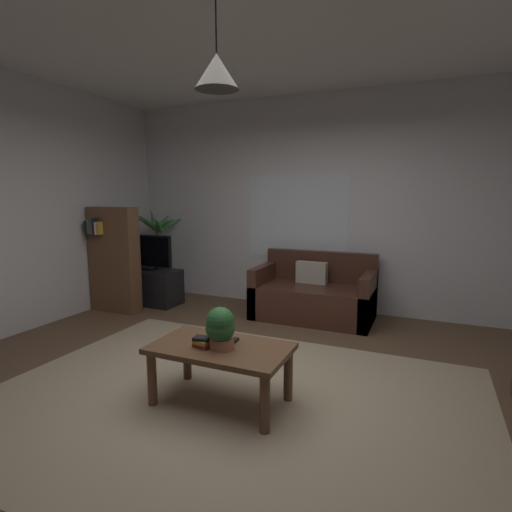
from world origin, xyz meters
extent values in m
cube|color=brown|center=(0.00, 0.00, -0.01)|extent=(5.79, 5.16, 0.02)
cube|color=tan|center=(0.00, -0.20, 0.00)|extent=(3.76, 2.84, 0.01)
cube|color=silver|center=(0.00, 2.61, 1.44)|extent=(5.91, 0.06, 2.88)
cube|color=white|center=(0.00, 0.00, 2.89)|extent=(5.79, 5.16, 0.02)
cube|color=white|center=(-0.38, 2.58, 1.26)|extent=(1.43, 0.01, 1.14)
cube|color=#47281E|center=(0.02, 2.07, 0.21)|extent=(1.48, 0.81, 0.42)
cube|color=#47281E|center=(0.02, 2.42, 0.62)|extent=(1.48, 0.12, 0.40)
cube|color=#47281E|center=(-0.66, 2.07, 0.32)|extent=(0.12, 0.81, 0.64)
cube|color=#47281E|center=(0.69, 2.07, 0.32)|extent=(0.12, 0.81, 0.64)
cube|color=#B7AD9E|center=(-0.05, 2.24, 0.56)|extent=(0.40, 0.14, 0.28)
cube|color=brown|center=(-0.05, -0.25, 0.43)|extent=(1.03, 0.59, 0.04)
cylinder|color=brown|center=(-0.50, -0.48, 0.20)|extent=(0.07, 0.07, 0.41)
cylinder|color=brown|center=(0.40, -0.48, 0.20)|extent=(0.07, 0.07, 0.41)
cylinder|color=brown|center=(-0.50, -0.01, 0.20)|extent=(0.07, 0.07, 0.41)
cylinder|color=brown|center=(0.40, -0.01, 0.20)|extent=(0.07, 0.07, 0.41)
cube|color=#B22D2D|center=(-0.16, -0.31, 0.46)|extent=(0.15, 0.12, 0.03)
cube|color=gold|center=(-0.16, -0.32, 0.49)|extent=(0.13, 0.12, 0.03)
cube|color=black|center=(-0.16, -0.32, 0.51)|extent=(0.13, 0.10, 0.02)
cube|color=black|center=(0.01, -0.17, 0.46)|extent=(0.05, 0.16, 0.02)
cylinder|color=#B77051|center=(-0.02, -0.28, 0.49)|extent=(0.18, 0.18, 0.08)
sphere|color=#2D6B33|center=(-0.02, -0.29, 0.60)|extent=(0.21, 0.21, 0.21)
sphere|color=#2D6B33|center=(-0.02, -0.30, 0.66)|extent=(0.20, 0.20, 0.20)
cube|color=black|center=(-2.34, 1.83, 0.25)|extent=(0.90, 0.44, 0.50)
cube|color=black|center=(-2.34, 1.81, 0.77)|extent=(0.80, 0.05, 0.45)
cube|color=black|center=(-2.34, 1.78, 0.77)|extent=(0.76, 0.00, 0.41)
cube|color=black|center=(-2.34, 1.81, 0.52)|extent=(0.24, 0.16, 0.04)
cylinder|color=beige|center=(-2.50, 2.26, 0.15)|extent=(0.32, 0.32, 0.30)
cylinder|color=brown|center=(-2.50, 2.26, 0.68)|extent=(0.05, 0.05, 0.76)
cone|color=#3D7F3D|center=(-2.33, 2.25, 1.14)|extent=(0.38, 0.12, 0.25)
cone|color=#3D7F3D|center=(-2.34, 2.47, 1.13)|extent=(0.33, 0.52, 0.33)
cone|color=#3D7F3D|center=(-2.50, 2.43, 1.16)|extent=(0.11, 0.39, 0.29)
cone|color=#3D7F3D|center=(-2.67, 2.38, 1.19)|extent=(0.41, 0.36, 0.40)
cone|color=#3D7F3D|center=(-2.70, 2.17, 1.18)|extent=(0.48, 0.31, 0.37)
cone|color=#3D7F3D|center=(-2.53, 2.05, 1.17)|extent=(0.15, 0.47, 0.34)
cone|color=#3D7F3D|center=(-2.37, 2.11, 1.13)|extent=(0.30, 0.39, 0.31)
cube|color=brown|center=(-2.52, 1.35, 0.70)|extent=(0.70, 0.22, 1.40)
cube|color=black|center=(-2.80, 1.23, 1.13)|extent=(0.05, 0.16, 0.17)
cube|color=#387247|center=(-2.75, 1.23, 1.14)|extent=(0.04, 0.16, 0.19)
cube|color=#72387F|center=(-2.71, 1.23, 1.13)|extent=(0.04, 0.16, 0.17)
cube|color=black|center=(-2.67, 1.23, 1.16)|extent=(0.03, 0.16, 0.22)
cube|color=beige|center=(-2.63, 1.23, 1.13)|extent=(0.03, 0.16, 0.16)
cube|color=gold|center=(-2.59, 1.23, 1.13)|extent=(0.03, 0.16, 0.16)
cylinder|color=black|center=(-0.05, -0.25, 2.68)|extent=(0.01, 0.01, 0.39)
cone|color=#4C4742|center=(-0.05, -0.25, 2.38)|extent=(0.30, 0.30, 0.23)
camera|label=1|loc=(1.33, -2.75, 1.56)|focal=28.23mm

